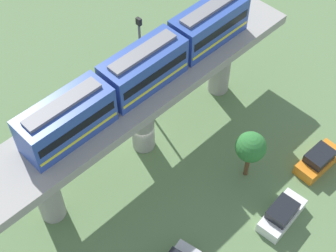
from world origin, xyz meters
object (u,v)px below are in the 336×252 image
at_px(parked_car_orange, 319,160).
at_px(parked_car_white, 282,214).
at_px(signal_post, 141,61).
at_px(train, 144,68).
at_px(tree_near_viaduct, 251,147).

bearing_deg(parked_car_orange, parked_car_white, 100.92).
relative_size(parked_car_white, parked_car_orange, 1.02).
bearing_deg(signal_post, parked_car_white, 178.10).
height_order(train, tree_near_viaduct, train).
distance_m(parked_car_white, parked_car_orange, 6.18).
relative_size(train, parked_car_white, 4.74).
bearing_deg(tree_near_viaduct, signal_post, 3.83).
bearing_deg(parked_car_orange, signal_post, 22.58).
distance_m(train, tree_near_viaduct, 10.08).
height_order(tree_near_viaduct, signal_post, signal_post).
xyz_separation_m(parked_car_white, tree_near_viaduct, (4.54, -1.29, 2.81)).
bearing_deg(train, tree_near_viaduct, -156.69).
distance_m(tree_near_viaduct, signal_post, 11.54).
distance_m(parked_car_white, signal_post, 16.58).
relative_size(tree_near_viaduct, signal_post, 0.49).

